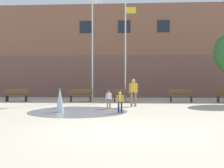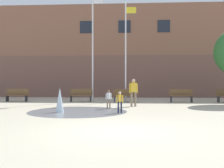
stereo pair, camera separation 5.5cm
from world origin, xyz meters
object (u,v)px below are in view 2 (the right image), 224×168
at_px(park_bench_center, 125,95).
at_px(child_running, 109,98).
at_px(adult_in_red, 133,90).
at_px(park_bench_under_right_flagpole, 181,95).
at_px(child_with_pink_shirt, 120,100).
at_px(flagpole_right, 126,48).
at_px(park_bench_under_left_flagpole, 81,95).
at_px(flagpole_left, 93,43).
at_px(park_bench_far_left, 17,95).

bearing_deg(park_bench_center, child_running, -100.02).
distance_m(park_bench_center, adult_in_red, 3.23).
distance_m(park_bench_center, park_bench_under_right_flagpole, 3.94).
relative_size(park_bench_under_right_flagpole, adult_in_red, 1.01).
height_order(child_running, child_with_pink_shirt, same).
bearing_deg(adult_in_red, flagpole_right, 87.57).
xyz_separation_m(park_bench_under_left_flagpole, park_bench_under_right_flagpole, (7.07, -0.07, 0.00)).
height_order(park_bench_center, child_running, child_running).
bearing_deg(child_with_pink_shirt, park_bench_center, 171.25).
bearing_deg(child_with_pink_shirt, child_running, -168.39).
height_order(park_bench_center, park_bench_under_right_flagpole, same).
xyz_separation_m(park_bench_center, flagpole_right, (0.10, 0.63, 3.38)).
xyz_separation_m(adult_in_red, flagpole_right, (-0.45, 3.78, 2.92)).
distance_m(child_with_pink_shirt, flagpole_left, 8.21).
distance_m(child_with_pink_shirt, adult_in_red, 3.33).
relative_size(park_bench_far_left, park_bench_under_right_flagpole, 1.00).
bearing_deg(park_bench_under_right_flagpole, park_bench_under_left_flagpole, 179.45).
distance_m(park_bench_center, child_running, 4.56).
bearing_deg(park_bench_center, park_bench_under_left_flagpole, 177.07).
relative_size(park_bench_far_left, park_bench_under_left_flagpole, 1.00).
distance_m(child_running, flagpole_left, 6.48).
bearing_deg(adult_in_red, park_bench_center, 90.74).
bearing_deg(park_bench_far_left, park_bench_center, -0.22).
relative_size(park_bench_far_left, child_running, 1.62).
height_order(park_bench_under_right_flagpole, adult_in_red, adult_in_red).
xyz_separation_m(park_bench_under_right_flagpole, flagpole_left, (-6.26, 0.54, 3.77)).
relative_size(park_bench_center, adult_in_red, 1.01).
xyz_separation_m(park_bench_far_left, flagpole_right, (7.86, 0.60, 3.38)).
bearing_deg(flagpole_right, adult_in_red, -83.15).
relative_size(park_bench_under_right_flagpole, child_with_pink_shirt, 1.62).
relative_size(child_running, flagpole_right, 0.14).
height_order(park_bench_center, flagpole_left, flagpole_left).
bearing_deg(park_bench_under_left_flagpole, flagpole_right, 8.31).
xyz_separation_m(child_with_pink_shirt, flagpole_left, (-2.18, 7.02, 3.67)).
relative_size(park_bench_center, park_bench_under_right_flagpole, 1.00).
distance_m(child_running, flagpole_right, 6.15).
height_order(park_bench_under_right_flagpole, child_running, child_running).
xyz_separation_m(park_bench_under_left_flagpole, flagpole_left, (0.81, 0.47, 3.77)).
height_order(child_with_pink_shirt, flagpole_right, flagpole_right).
xyz_separation_m(park_bench_far_left, park_bench_center, (7.76, -0.03, 0.00)).
height_order(park_bench_far_left, child_with_pink_shirt, child_with_pink_shirt).
distance_m(park_bench_under_right_flagpole, flagpole_left, 7.32).
xyz_separation_m(park_bench_far_left, child_with_pink_shirt, (7.62, -6.41, 0.10)).
bearing_deg(park_bench_under_right_flagpole, flagpole_left, 175.07).
distance_m(park_bench_under_right_flagpole, child_running, 6.59).
bearing_deg(park_bench_far_left, park_bench_under_left_flagpole, 1.62).
bearing_deg(child_running, flagpole_left, 27.17).
distance_m(park_bench_under_left_flagpole, park_bench_under_right_flagpole, 7.07).
relative_size(park_bench_under_right_flagpole, flagpole_left, 0.20).
xyz_separation_m(park_bench_under_left_flagpole, child_running, (2.33, -4.65, 0.10)).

